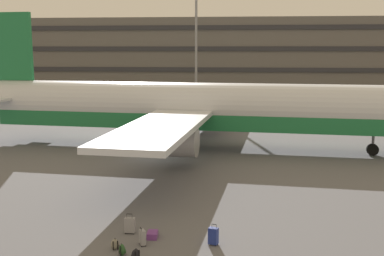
# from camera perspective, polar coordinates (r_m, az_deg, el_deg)

# --- Properties ---
(ground_plane) EXTENTS (600.00, 600.00, 0.00)m
(ground_plane) POSITION_cam_1_polar(r_m,az_deg,el_deg) (36.01, -4.45, -3.55)
(ground_plane) COLOR #5B5B60
(terminal_structure) EXTENTS (174.82, 17.83, 13.05)m
(terminal_structure) POSITION_cam_1_polar(r_m,az_deg,el_deg) (84.55, 1.25, 8.38)
(terminal_structure) COLOR #605B56
(terminal_structure) RESTS_ON ground_plane
(airliner) EXTENTS (41.59, 33.69, 11.18)m
(airliner) POSITION_cam_1_polar(r_m,az_deg,el_deg) (38.65, 0.51, 2.34)
(airliner) COLOR silver
(airliner) RESTS_ON ground_plane
(light_mast_left) EXTENTS (1.80, 0.50, 20.33)m
(light_mast_left) POSITION_cam_1_polar(r_m,az_deg,el_deg) (69.86, 0.51, 12.51)
(light_mast_left) COLOR gray
(light_mast_left) RESTS_ON ground_plane
(suitcase_silver) EXTENTS (0.46, 0.25, 0.94)m
(suitcase_silver) POSITION_cam_1_polar(r_m,az_deg,el_deg) (21.63, -7.45, -11.46)
(suitcase_silver) COLOR gray
(suitcase_silver) RESTS_ON ground_plane
(suitcase_orange) EXTENTS (0.46, 0.68, 0.27)m
(suitcase_orange) POSITION_cam_1_polar(r_m,az_deg,el_deg) (21.16, -4.76, -12.63)
(suitcase_orange) COLOR #72388C
(suitcase_orange) RESTS_ON ground_plane
(suitcase_scuffed) EXTENTS (0.36, 0.44, 0.76)m
(suitcase_scuffed) POSITION_cam_1_polar(r_m,az_deg,el_deg) (20.37, -5.96, -12.88)
(suitcase_scuffed) COLOR gray
(suitcase_scuffed) RESTS_ON ground_plane
(suitcase_navy) EXTENTS (0.45, 0.38, 0.88)m
(suitcase_navy) POSITION_cam_1_polar(r_m,az_deg,el_deg) (20.31, 2.57, -12.78)
(suitcase_navy) COLOR navy
(suitcase_navy) RESTS_ON ground_plane
(backpack_red) EXTENTS (0.41, 0.44, 0.46)m
(backpack_red) POSITION_cam_1_polar(r_m,az_deg,el_deg) (19.24, -6.81, -14.80)
(backpack_red) COLOR black
(backpack_red) RESTS_ON ground_plane
(backpack_teal) EXTENTS (0.37, 0.40, 0.52)m
(backpack_teal) POSITION_cam_1_polar(r_m,az_deg,el_deg) (19.60, -8.34, -14.27)
(backpack_teal) COLOR #264C26
(backpack_teal) RESTS_ON ground_plane
(backpack_large) EXTENTS (0.40, 0.38, 0.50)m
(backpack_large) POSITION_cam_1_polar(r_m,az_deg,el_deg) (20.17, -9.23, -13.61)
(backpack_large) COLOR gray
(backpack_large) RESTS_ON ground_plane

